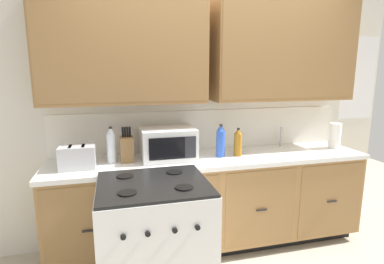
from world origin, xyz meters
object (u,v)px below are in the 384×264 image
paper_towel_roll (335,136)px  bottle_clear (111,145)px  bottle_blue (221,141)px  microwave (168,144)px  bottle_amber (238,142)px  knife_block (127,149)px  toaster (77,157)px  stove_range (155,245)px

paper_towel_roll → bottle_clear: size_ratio=0.82×
bottle_blue → microwave: bearing=173.5°
bottle_amber → bottle_clear: bottle_clear is taller
bottle_blue → bottle_clear: 0.98m
knife_block → bottle_clear: bearing=-179.0°
toaster → bottle_blue: bottle_blue is taller
knife_block → bottle_blue: bearing=-4.1°
microwave → bottle_blue: size_ratio=1.58×
paper_towel_roll → bottle_clear: bottle_clear is taller
knife_block → bottle_blue: 0.85m
microwave → bottle_clear: bearing=179.7°
bottle_blue → bottle_amber: bearing=-3.5°
stove_range → microwave: microwave is taller
toaster → paper_towel_roll: 2.50m
stove_range → bottle_clear: (-0.27, 0.68, 0.59)m
paper_towel_roll → bottle_blue: (-1.25, -0.02, 0.02)m
knife_block → bottle_clear: bottle_clear is taller
bottle_amber → bottle_clear: size_ratio=0.84×
microwave → toaster: size_ratio=1.71×
paper_towel_roll → bottle_amber: bearing=-178.6°
paper_towel_roll → bottle_amber: (-1.08, -0.03, -0.00)m
toaster → knife_block: (0.40, 0.11, 0.02)m
bottle_amber → bottle_clear: 1.15m
microwave → bottle_amber: (0.65, -0.07, -0.01)m
microwave → paper_towel_roll: 1.73m
stove_range → bottle_amber: bearing=34.8°
toaster → bottle_blue: bearing=2.5°
stove_range → bottle_amber: 1.20m
bottle_blue → bottle_clear: bearing=176.6°
bottle_amber → bottle_blue: 0.17m
paper_towel_roll → bottle_clear: bearing=178.9°
bottle_clear → knife_block: bearing=1.0°
stove_range → bottle_blue: bottle_blue is taller
toaster → bottle_amber: size_ratio=1.06×
knife_block → paper_towel_roll: bearing=-1.2°
stove_range → bottle_blue: bearing=41.2°
microwave → paper_towel_roll: microwave is taller
toaster → stove_range: bearing=-46.3°
knife_block → bottle_clear: (-0.13, -0.00, 0.04)m
stove_range → toaster: size_ratio=3.39×
toaster → paper_towel_roll: (2.50, 0.07, 0.03)m
bottle_blue → paper_towel_roll: bearing=0.7°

